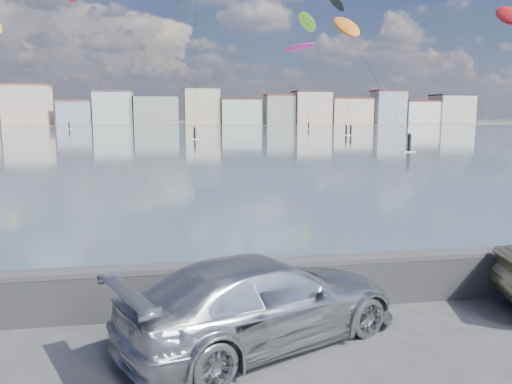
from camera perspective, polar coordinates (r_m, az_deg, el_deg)
ground at (r=7.79m, az=-2.51°, el=-21.12°), size 700.00×700.00×0.00m
bay_water at (r=98.28m, az=-9.18°, el=6.47°), size 500.00×177.00×0.00m
far_shore_strip at (r=206.74m, az=-9.46°, el=7.65°), size 500.00×60.00×0.00m
seawall at (r=10.00m, az=-4.49°, el=-10.50°), size 400.00×0.36×1.08m
far_buildings at (r=192.72m, az=-9.10°, el=9.37°), size 240.79×13.26×14.60m
car_silver at (r=8.74m, az=0.77°, el=-12.25°), size 5.52×4.00×1.48m
kitesurfer_4 at (r=63.68m, az=10.34°, el=18.01°), size 6.00×15.63×16.63m
kitesurfer_9 at (r=88.11m, az=26.97°, el=17.46°), size 7.41×17.56×21.64m
kitesurfer_11 at (r=112.40m, az=5.90°, el=18.66°), size 8.17×21.34×25.20m
kitesurfer_12 at (r=148.24m, az=4.97°, el=16.04°), size 9.54×17.84×24.54m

